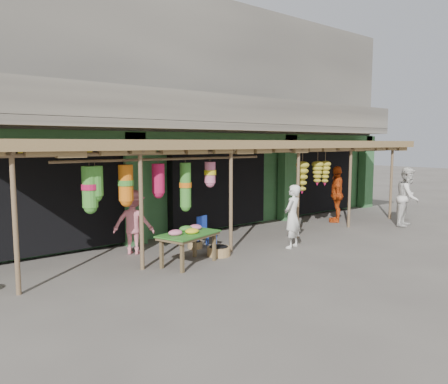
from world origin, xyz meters
TOP-DOWN VIEW (x-y plane):
  - ground at (0.00, 0.00)m, footprint 80.00×80.00m
  - building at (-0.00, 4.87)m, footprint 16.40×6.80m
  - awning at (-0.14, 0.80)m, footprint 14.00×2.70m
  - flower_table at (-2.99, -0.49)m, footprint 1.57×1.18m
  - blue_chair at (-1.73, 0.57)m, footprint 0.47×0.48m
  - basket_mid at (-2.00, -0.34)m, footprint 0.72×0.72m
  - basket_right at (-2.00, 0.65)m, footprint 0.40×0.40m
  - person_front at (-0.01, -0.91)m, footprint 0.69×0.56m
  - person_right at (5.18, -1.27)m, footprint 1.10×0.95m
  - person_vendor at (4.00, 0.66)m, footprint 1.18×1.08m
  - person_shopper at (-3.50, 1.14)m, footprint 1.16×1.11m

SIDE VIEW (x-z plane):
  - ground at x=0.00m, z-range 0.00..0.00m
  - basket_right at x=-2.00m, z-range 0.00..0.18m
  - basket_mid at x=-2.00m, z-range 0.00..0.22m
  - blue_chair at x=-1.73m, z-range 0.05..0.86m
  - flower_table at x=-2.99m, z-range 0.26..1.10m
  - person_shopper at x=-3.50m, z-range 0.00..1.58m
  - person_front at x=-0.01m, z-range 0.00..1.65m
  - person_right at x=5.18m, z-range 0.00..1.93m
  - person_vendor at x=4.00m, z-range 0.00..1.94m
  - awning at x=-0.14m, z-range 1.18..3.97m
  - building at x=0.00m, z-range -0.13..6.87m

